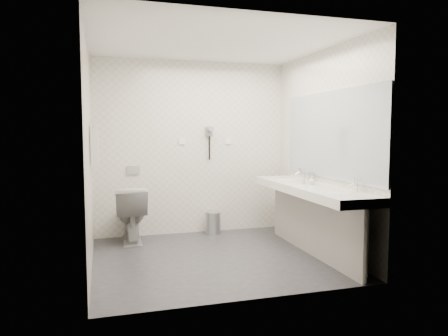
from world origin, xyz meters
name	(u,v)px	position (x,y,z in m)	size (l,w,h in m)	color
floor	(215,257)	(0.00, 0.00, 0.00)	(2.80, 2.80, 0.00)	#2D2C31
ceiling	(215,42)	(0.00, 0.00, 2.50)	(2.80, 2.80, 0.00)	white
wall_back	(192,148)	(0.00, 1.30, 1.25)	(2.80, 2.80, 0.00)	silver
wall_front	(254,159)	(0.00, -1.30, 1.25)	(2.80, 2.80, 0.00)	silver
wall_left	(89,154)	(-1.40, 0.00, 1.25)	(2.60, 2.60, 0.00)	silver
wall_right	(323,151)	(1.40, 0.00, 1.25)	(2.60, 2.60, 0.00)	silver
vanity_counter	(310,189)	(1.12, -0.20, 0.80)	(0.55, 2.20, 0.10)	white
vanity_panel	(311,224)	(1.15, -0.20, 0.38)	(0.03, 2.15, 0.75)	gray
vanity_post_near	(365,246)	(1.18, -1.24, 0.38)	(0.06, 0.06, 0.75)	silver
vanity_post_far	(279,209)	(1.18, 0.84, 0.38)	(0.06, 0.06, 0.75)	silver
mirror	(330,135)	(1.39, -0.20, 1.45)	(0.02, 2.20, 1.05)	#B2BCC6
basin_near	(340,194)	(1.12, -0.85, 0.83)	(0.40, 0.31, 0.05)	white
basin_far	(287,180)	(1.12, 0.45, 0.83)	(0.40, 0.31, 0.05)	white
faucet_near	(356,185)	(1.32, -0.85, 0.92)	(0.04, 0.04, 0.15)	silver
faucet_far	(300,173)	(1.32, 0.45, 0.92)	(0.04, 0.04, 0.15)	silver
soap_bottle_a	(303,179)	(1.09, -0.07, 0.91)	(0.05, 0.05, 0.12)	silver
soap_bottle_b	(312,180)	(1.18, -0.14, 0.90)	(0.08, 0.08, 0.10)	silver
glass_left	(311,177)	(1.30, 0.11, 0.90)	(0.06, 0.06, 0.11)	silver
glass_right	(310,176)	(1.33, 0.20, 0.91)	(0.06, 0.06, 0.12)	silver
toilet	(131,214)	(-0.91, 1.02, 0.38)	(0.42, 0.75, 0.76)	white
flush_plate	(133,170)	(-0.85, 1.29, 0.95)	(0.18, 0.02, 0.12)	#B2B5BA
pedal_bin	(213,223)	(0.26, 1.12, 0.15)	(0.22, 0.22, 0.31)	#B2B5BA
bin_lid	(213,212)	(0.26, 1.12, 0.32)	(0.22, 0.22, 0.01)	#B2B5BA
towel_rail	(94,126)	(-1.35, 0.55, 1.55)	(0.02, 0.02, 0.62)	silver
towel_near	(95,145)	(-1.34, 0.41, 1.33)	(0.07, 0.24, 0.48)	silver
towel_far	(95,145)	(-1.34, 0.69, 1.33)	(0.07, 0.24, 0.48)	silver
dryer_cradle	(209,131)	(0.25, 1.27, 1.50)	(0.10, 0.04, 0.14)	gray
dryer_barrel	(210,129)	(0.25, 1.20, 1.53)	(0.08, 0.08, 0.14)	gray
dryer_cord	(209,148)	(0.25, 1.26, 1.25)	(0.02, 0.02, 0.35)	black
switch_plate_a	(182,141)	(-0.15, 1.29, 1.35)	(0.09, 0.02, 0.09)	white
switch_plate_b	(228,141)	(0.55, 1.29, 1.35)	(0.09, 0.02, 0.09)	white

